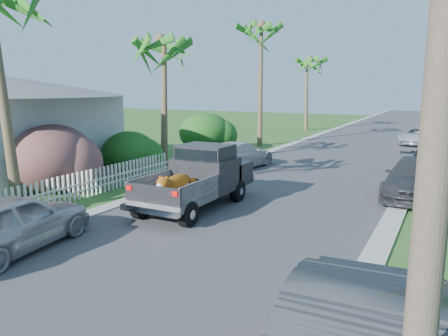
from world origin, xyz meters
The scene contains 17 objects.
ground centered at (0.00, 0.00, 0.00)m, with size 120.00×120.00×0.00m, color #315821.
road centered at (0.00, 25.00, 0.01)m, with size 8.00×100.00×0.02m, color #38383A.
curb_left centered at (-4.30, 25.00, 0.03)m, with size 0.60×100.00×0.06m, color #A5A39E.
curb_right centered at (4.30, 25.00, 0.03)m, with size 0.60×100.00×0.06m, color #A5A39E.
pickup_truck centered at (-1.70, 6.89, 1.01)m, with size 1.98×5.12×2.06m.
parked_car_rm centered at (4.62, 11.54, 0.69)m, with size 1.93×4.75×1.38m, color #2F3135.
parked_car_rf centered at (5.00, 16.83, 0.77)m, with size 1.81×4.50×1.53m, color black.
parked_car_rd centered at (3.60, 27.72, 0.60)m, with size 1.99×4.31×1.20m, color silver.
parked_car_ln centered at (-3.60, 1.03, 0.73)m, with size 1.73×4.29×1.46m, color #ACADB3.
parked_car_lf centered at (-3.60, 13.70, 0.67)m, with size 1.86×4.59×1.33m, color silver.
palm_l_b centered at (-6.80, 12.00, 6.15)m, with size 4.40×4.40×7.40m.
palm_l_c centered at (-6.00, 22.00, 7.91)m, with size 4.40×4.40×9.20m.
palm_l_d centered at (-6.50, 34.00, 6.44)m, with size 4.40×4.40×7.70m.
shrub_l_b centered at (-7.80, 6.00, 1.30)m, with size 3.00×3.30×2.60m, color #B71A5A.
shrub_l_c centered at (-7.40, 10.00, 1.00)m, with size 2.40×2.64×2.00m, color #144819.
shrub_l_d centered at (-8.00, 18.00, 1.20)m, with size 3.20×3.52×2.40m, color #144819.
picket_fence centered at (-6.00, 5.50, 0.50)m, with size 0.10×11.00×1.00m, color white.
Camera 1 is at (5.69, -5.55, 3.98)m, focal length 35.00 mm.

